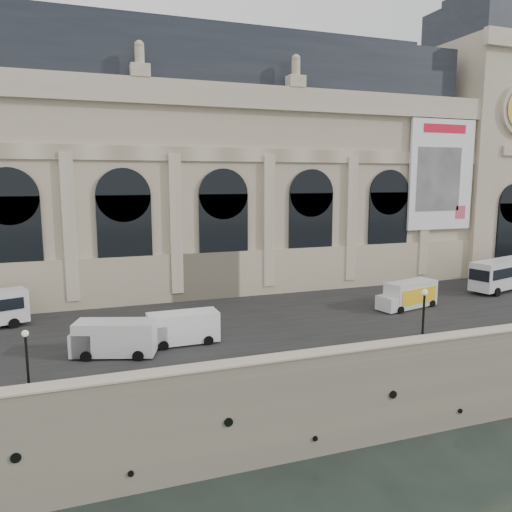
# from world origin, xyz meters

# --- Properties ---
(ground) EXTENTS (260.00, 260.00, 0.00)m
(ground) POSITION_xyz_m (0.00, 0.00, 0.00)
(ground) COLOR black
(ground) RESTS_ON ground
(quay) EXTENTS (160.00, 70.00, 6.00)m
(quay) POSITION_xyz_m (0.00, 35.00, 3.00)
(quay) COLOR gray
(quay) RESTS_ON ground
(street) EXTENTS (160.00, 24.00, 0.06)m
(street) POSITION_xyz_m (0.00, 14.00, 6.03)
(street) COLOR #2D2D2D
(street) RESTS_ON quay
(parapet) EXTENTS (160.00, 1.40, 1.21)m
(parapet) POSITION_xyz_m (0.00, 0.60, 6.62)
(parapet) COLOR gray
(parapet) RESTS_ON quay
(museum) EXTENTS (69.00, 18.70, 29.10)m
(museum) POSITION_xyz_m (-5.98, 30.86, 19.72)
(museum) COLOR beige
(museum) RESTS_ON quay
(clock_pavilion) EXTENTS (13.00, 14.72, 36.70)m
(clock_pavilion) POSITION_xyz_m (34.00, 27.93, 23.42)
(clock_pavilion) COLOR beige
(clock_pavilion) RESTS_ON quay
(bus_right) EXTENTS (12.35, 5.64, 3.58)m
(bus_right) POSITION_xyz_m (27.82, 15.10, 8.00)
(bus_right) COLOR silver
(bus_right) RESTS_ON quay
(van_b) EXTENTS (6.20, 3.87, 2.59)m
(van_b) POSITION_xyz_m (-16.45, 7.66, 7.32)
(van_b) COLOR silver
(van_b) RESTS_ON quay
(van_c) EXTENTS (5.58, 2.38, 2.47)m
(van_c) POSITION_xyz_m (-11.38, 8.64, 7.26)
(van_c) COLOR white
(van_c) RESTS_ON quay
(box_truck) EXTENTS (6.87, 3.57, 2.65)m
(box_truck) POSITION_xyz_m (11.76, 11.83, 7.33)
(box_truck) COLOR silver
(box_truck) RESTS_ON quay
(lamp_left) EXTENTS (0.40, 0.40, 3.93)m
(lamp_left) POSITION_xyz_m (-21.38, 2.61, 7.96)
(lamp_left) COLOR black
(lamp_left) RESTS_ON quay
(lamp_right) EXTENTS (0.46, 0.46, 4.52)m
(lamp_right) POSITION_xyz_m (5.61, 1.69, 8.25)
(lamp_right) COLOR black
(lamp_right) RESTS_ON quay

